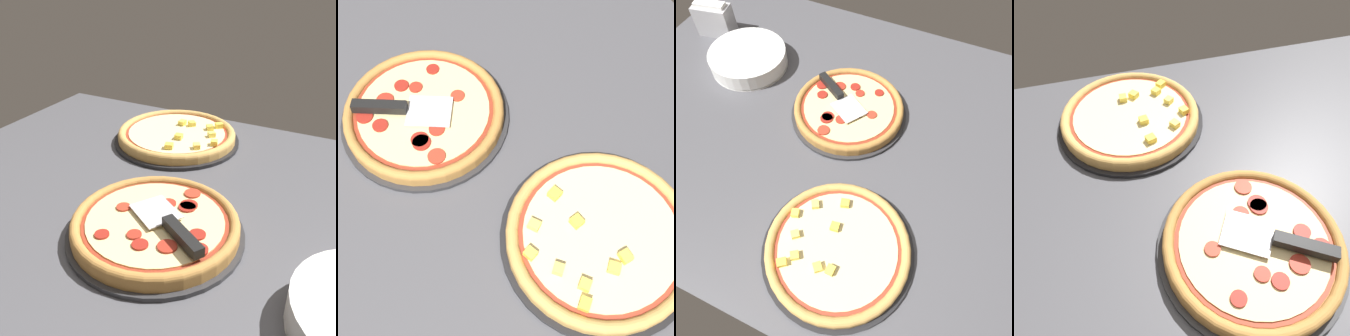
{
  "view_description": "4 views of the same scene",
  "coord_description": "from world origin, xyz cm",
  "views": [
    {
      "loc": [
        26.58,
        -60.8,
        49.25
      ],
      "look_at": [
        -11.5,
        12.98,
        3.0
      ],
      "focal_mm": 42.0,
      "sensor_mm": 36.0,
      "label": 1
    },
    {
      "loc": [
        11.23,
        51.37,
        80.15
      ],
      "look_at": [
        -11.5,
        12.98,
        3.0
      ],
      "focal_mm": 50.0,
      "sensor_mm": 36.0,
      "label": 2
    },
    {
      "loc": [
        -30.51,
        54.67,
        76.9
      ],
      "look_at": [
        -11.5,
        12.98,
        3.0
      ],
      "focal_mm": 35.0,
      "sensor_mm": 36.0,
      "label": 3
    },
    {
      "loc": [
        -23.5,
        -29.63,
        57.13
      ],
      "look_at": [
        -11.5,
        12.98,
        3.0
      ],
      "focal_mm": 35.0,
      "sensor_mm": 36.0,
      "label": 4
    }
  ],
  "objects": [
    {
      "name": "pizza_front",
      "position": [
        -3.84,
        -7.23,
        2.65
      ],
      "size": [
        32.91,
        32.91,
        3.14
      ],
      "color": "#B77F3D",
      "rests_on": "pizza_pan_front"
    },
    {
      "name": "serving_spatula",
      "position": [
        1.71,
        -9.8,
        4.92
      ],
      "size": [
        19.36,
        14.99,
        2.0
      ],
      "color": "silver",
      "rests_on": "pizza_front"
    },
    {
      "name": "ground_plane",
      "position": [
        0.0,
        0.0,
        -1.8
      ],
      "size": [
        145.36,
        111.26,
        3.6
      ],
      "primitive_type": "cube",
      "color": "#4C4C51"
    },
    {
      "name": "pizza_pan_front",
      "position": [
        -3.86,
        -7.24,
        0.5
      ],
      "size": [
        35.01,
        35.01,
        1.0
      ],
      "primitive_type": "cylinder",
      "color": "#2D2D30",
      "rests_on": "ground_plane"
    },
    {
      "name": "pizza_back",
      "position": [
        -19.07,
        33.21,
        2.38
      ],
      "size": [
        33.97,
        33.97,
        3.43
      ],
      "color": "tan",
      "rests_on": "pizza_pan_back"
    },
    {
      "name": "pizza_pan_back",
      "position": [
        -19.13,
        33.2,
        0.5
      ],
      "size": [
        36.14,
        36.14,
        1.0
      ],
      "primitive_type": "cylinder",
      "color": "black",
      "rests_on": "ground_plane"
    }
  ]
}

